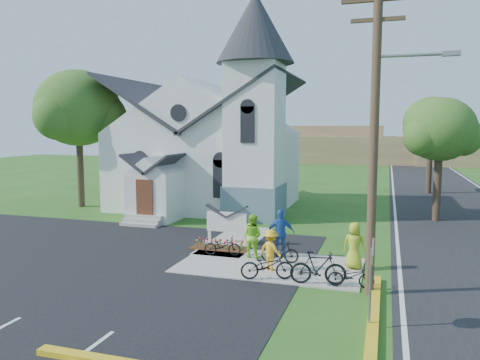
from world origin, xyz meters
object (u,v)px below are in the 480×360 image
(stop_sign, at_px, (372,264))
(cyclist_4, at_px, (354,245))
(cyclist_0, at_px, (252,235))
(cyclist_3, at_px, (271,250))
(bike_0, at_px, (222,246))
(utility_pole, at_px, (376,126))
(bike_4, at_px, (351,276))
(bike_1, at_px, (280,251))
(bike_2, at_px, (267,265))
(cyclist_1, at_px, (252,236))
(church_sign, at_px, (227,222))
(bike_3, at_px, (318,268))
(cyclist_2, at_px, (281,233))

(stop_sign, xyz_separation_m, cyclist_4, (-0.79, 5.21, -0.84))
(cyclist_0, distance_m, cyclist_3, 2.26)
(bike_0, bearing_deg, utility_pole, -124.51)
(cyclist_3, bearing_deg, bike_4, -176.55)
(bike_1, height_order, bike_2, bike_2)
(cyclist_1, height_order, cyclist_4, cyclist_1)
(church_sign, distance_m, bike_1, 3.81)
(stop_sign, distance_m, cyclist_1, 7.46)
(bike_0, relative_size, bike_3, 0.81)
(cyclist_2, height_order, cyclist_4, cyclist_2)
(bike_2, distance_m, bike_3, 1.78)
(cyclist_0, relative_size, bike_2, 0.89)
(stop_sign, bearing_deg, bike_4, 103.75)
(cyclist_0, height_order, cyclist_3, cyclist_0)
(church_sign, height_order, cyclist_3, church_sign)
(stop_sign, bearing_deg, utility_pole, 91.49)
(cyclist_0, relative_size, cyclist_3, 1.09)
(bike_0, distance_m, cyclist_3, 2.77)
(cyclist_1, relative_size, bike_4, 1.17)
(bike_1, height_order, cyclist_4, cyclist_4)
(bike_1, bearing_deg, stop_sign, -149.08)
(bike_2, distance_m, bike_4, 2.87)
(cyclist_3, relative_size, bike_3, 0.80)
(bike_2, xyz_separation_m, cyclist_3, (-0.13, 1.09, 0.27))
(church_sign, xyz_separation_m, bike_2, (3.03, -4.40, -0.49))
(cyclist_4, bearing_deg, cyclist_3, 33.03)
(stop_sign, bearing_deg, cyclist_3, 132.46)
(stop_sign, bearing_deg, bike_2, 140.25)
(cyclist_1, height_order, cyclist_3, cyclist_1)
(cyclist_2, bearing_deg, stop_sign, 103.51)
(cyclist_0, relative_size, bike_3, 0.87)
(bike_2, bearing_deg, bike_3, -108.86)
(cyclist_3, bearing_deg, cyclist_2, -65.02)
(church_sign, relative_size, cyclist_4, 1.24)
(stop_sign, relative_size, cyclist_1, 1.39)
(church_sign, bearing_deg, cyclist_0, -41.76)
(cyclist_1, bearing_deg, cyclist_0, -59.23)
(bike_3, bearing_deg, cyclist_3, 49.86)
(cyclist_1, xyz_separation_m, cyclist_3, (1.15, -1.48, -0.13))
(bike_3, height_order, cyclist_4, cyclist_4)
(bike_0, xyz_separation_m, cyclist_4, (5.35, -0.22, 0.48))
(cyclist_1, distance_m, bike_4, 4.91)
(cyclist_0, height_order, bike_1, cyclist_0)
(stop_sign, xyz_separation_m, bike_1, (-3.63, 5.11, -1.28))
(church_sign, distance_m, cyclist_0, 2.18)
(cyclist_3, relative_size, cyclist_4, 0.86)
(stop_sign, xyz_separation_m, cyclist_1, (-4.89, 5.57, -0.84))
(cyclist_4, bearing_deg, bike_1, 14.18)
(bike_0, relative_size, cyclist_4, 0.86)
(bike_1, relative_size, cyclist_3, 0.99)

